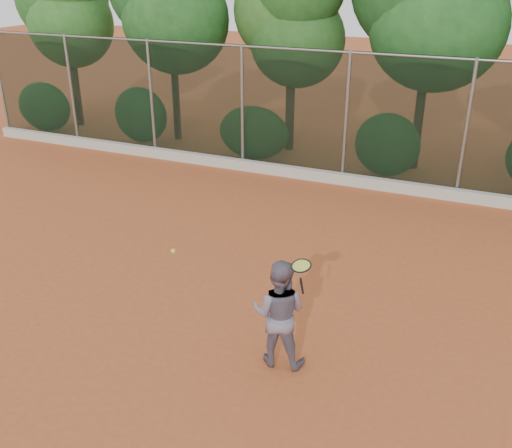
% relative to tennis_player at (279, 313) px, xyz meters
% --- Properties ---
extents(ground, '(80.00, 80.00, 0.00)m').
position_rel_tennis_player_xyz_m(ground, '(-1.20, 0.94, -0.85)').
color(ground, '#B05329').
rests_on(ground, ground).
extents(concrete_curb, '(24.00, 0.20, 0.30)m').
position_rel_tennis_player_xyz_m(concrete_curb, '(-1.20, 7.76, -0.70)').
color(concrete_curb, '#BBB7AE').
rests_on(concrete_curb, ground).
extents(tennis_player, '(0.91, 0.75, 1.71)m').
position_rel_tennis_player_xyz_m(tennis_player, '(0.00, 0.00, 0.00)').
color(tennis_player, slate).
rests_on(tennis_player, ground).
extents(chainlink_fence, '(24.09, 0.09, 3.50)m').
position_rel_tennis_player_xyz_m(chainlink_fence, '(-1.20, 7.94, 1.00)').
color(chainlink_fence, black).
rests_on(chainlink_fence, ground).
extents(foliage_backdrop, '(23.70, 3.63, 7.55)m').
position_rel_tennis_player_xyz_m(foliage_backdrop, '(-1.74, 9.92, 3.55)').
color(foliage_backdrop, '#492E1C').
rests_on(foliage_backdrop, ground).
extents(tennis_racket, '(0.35, 0.35, 0.55)m').
position_rel_tennis_player_xyz_m(tennis_racket, '(0.35, -0.10, 0.88)').
color(tennis_racket, black).
rests_on(tennis_racket, ground).
extents(tennis_ball_in_flight, '(0.06, 0.06, 0.06)m').
position_rel_tennis_player_xyz_m(tennis_ball_in_flight, '(-1.52, -0.34, 0.87)').
color(tennis_ball_in_flight, '#EAFB39').
rests_on(tennis_ball_in_flight, ground).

